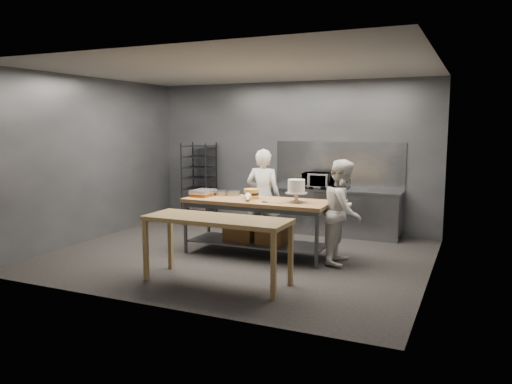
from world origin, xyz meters
TOP-DOWN VIEW (x-y plane):
  - ground at (0.00, 0.00)m, footprint 6.00×6.00m
  - back_wall at (0.00, 2.50)m, footprint 6.00×0.04m
  - work_table at (0.24, 0.19)m, footprint 2.40×0.90m
  - near_counter at (0.38, -1.40)m, footprint 2.00×0.70m
  - back_counter at (1.00, 2.18)m, footprint 2.60×0.60m
  - splashback_panel at (1.00, 2.48)m, footprint 2.60×0.02m
  - speed_rack at (-1.96, 2.10)m, footprint 0.68×0.72m
  - chef_behind at (0.06, 0.92)m, footprint 0.66×0.46m
  - chef_right at (1.68, 0.27)m, footprint 0.64×0.81m
  - microwave at (0.67, 2.18)m, footprint 0.54×0.37m
  - frosted_cake_stand at (0.96, 0.15)m, footprint 0.34×0.34m
  - layer_cake at (0.14, 0.24)m, footprint 0.25×0.25m
  - cake_pans at (-0.54, 0.37)m, footprint 0.71×0.38m
  - piping_bag at (0.23, -0.11)m, footprint 0.27×0.40m
  - offset_spatula at (0.59, -0.07)m, footprint 0.36×0.02m
  - pastry_clamshells at (-0.74, 0.15)m, footprint 0.32×0.43m

SIDE VIEW (x-z plane):
  - ground at x=0.00m, z-range 0.00..0.00m
  - back_counter at x=1.00m, z-range 0.00..0.90m
  - work_table at x=0.24m, z-range 0.11..1.03m
  - chef_right at x=1.68m, z-range 0.00..1.61m
  - near_counter at x=0.38m, z-range 0.36..1.26m
  - chef_behind at x=0.06m, z-range 0.00..1.71m
  - speed_rack at x=-1.96m, z-range -0.02..1.73m
  - offset_spatula at x=0.59m, z-range 0.92..0.93m
  - cake_pans at x=-0.54m, z-range 0.92..1.00m
  - pastry_clamshells at x=-0.74m, z-range 0.92..1.03m
  - piping_bag at x=0.23m, z-range 0.92..1.04m
  - layer_cake at x=0.14m, z-range 0.92..1.08m
  - microwave at x=0.67m, z-range 0.90..1.20m
  - frosted_cake_stand at x=0.96m, z-range 0.97..1.33m
  - splashback_panel at x=1.00m, z-range 0.90..1.80m
  - back_wall at x=0.00m, z-range 0.00..3.00m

